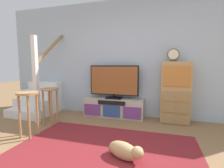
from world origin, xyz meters
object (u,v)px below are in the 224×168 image
Objects in this scene: side_cabinet at (175,93)px; dog at (125,151)px; bar_stool_far at (50,98)px; television at (114,81)px; media_console at (114,108)px; desk_clock at (173,55)px; bar_stool_near at (28,104)px.

dog is at bearing -113.18° from side_cabinet.
side_cabinet reaches higher than bar_stool_far.
television reaches higher than bar_stool_far.
media_console is 1.76m from dog.
dog is at bearing -111.30° from desk_clock.
dog is (-0.64, -1.64, -1.29)m from desk_clock.
bar_stool_near reaches higher than bar_stool_far.
media_console is 1.09× the size of side_cabinet.
desk_clock is at bearing 19.28° from bar_stool_far.
bar_stool_near is at bearing -126.03° from television.
desk_clock reaches higher than dog.
bar_stool_near is at bearing 172.88° from dog.
bar_stool_far is at bearing -142.12° from television.
media_console is 1.39m from side_cabinet.
bar_stool_far is 1.95m from dog.
bar_stool_far reaches higher than media_console.
media_console is at bearing 179.79° from desk_clock.
desk_clock is at bearing -0.21° from media_console.
dog is (1.71, -0.82, -0.43)m from bar_stool_far.
media_console is at bearing -90.00° from television.
side_cabinet is (1.33, -0.01, -0.20)m from television.
desk_clock is at bearing -167.85° from side_cabinet.
television is 0.89× the size of side_cabinet.
bar_stool_far is at bearing 93.12° from bar_stool_near.
bar_stool_near is 1.75m from dog.
bar_stool_far is at bearing 154.48° from dog.
side_cabinet is 1.88m from dog.
desk_clock reaches higher than media_console.
dog is (0.62, -1.65, -0.10)m from media_console.
media_console is 1.82× the size of bar_stool_near.
side_cabinet reaches higher than bar_stool_near.
media_console is 0.62m from television.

